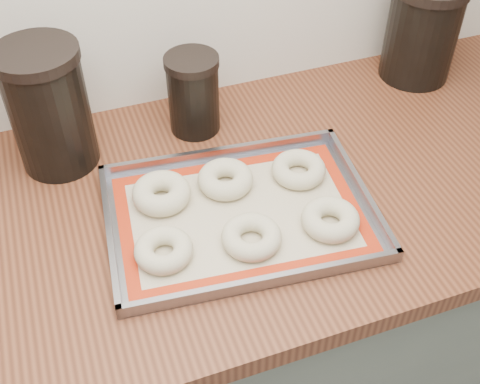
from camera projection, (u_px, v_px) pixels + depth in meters
name	position (u px, v px, depth m)	size (l,w,h in m)	color
cabinet	(275.00, 320.00, 1.45)	(3.00, 0.65, 0.86)	slate
countertop	(285.00, 185.00, 1.14)	(3.06, 0.68, 0.04)	brown
baking_tray	(240.00, 214.00, 1.05)	(0.49, 0.38, 0.03)	gray
baking_mat	(240.00, 215.00, 1.05)	(0.45, 0.33, 0.00)	#C6B793
bagel_front_left	(164.00, 250.00, 0.97)	(0.10, 0.10, 0.03)	beige
bagel_front_mid	(252.00, 237.00, 0.99)	(0.10, 0.10, 0.03)	beige
bagel_front_right	(330.00, 219.00, 1.02)	(0.10, 0.10, 0.03)	beige
bagel_back_left	(161.00, 193.00, 1.06)	(0.10, 0.10, 0.04)	beige
bagel_back_mid	(225.00, 179.00, 1.09)	(0.10, 0.10, 0.04)	beige
bagel_back_right	(299.00, 169.00, 1.11)	(0.10, 0.10, 0.03)	beige
canister_left	(49.00, 108.00, 1.08)	(0.15, 0.15, 0.24)	black
canister_mid	(193.00, 94.00, 1.18)	(0.11, 0.11, 0.16)	black
canister_right	(422.00, 31.00, 1.31)	(0.16, 0.16, 0.22)	black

